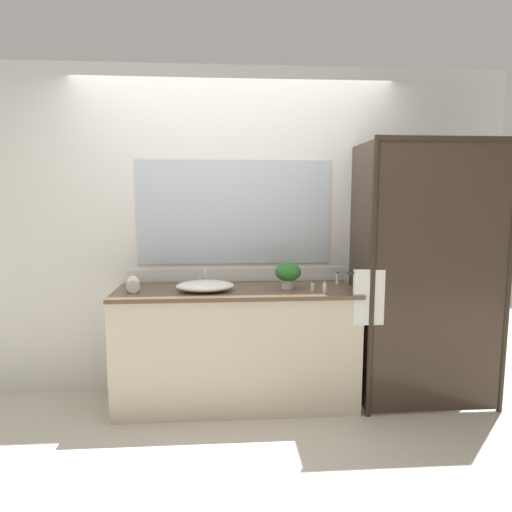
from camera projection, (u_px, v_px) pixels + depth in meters
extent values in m
plane|color=beige|center=(237.00, 403.00, 3.49)|extent=(8.00, 8.00, 0.00)
cube|color=silver|center=(235.00, 232.00, 3.66)|extent=(4.40, 0.05, 2.60)
cube|color=silver|center=(235.00, 275.00, 3.67)|extent=(1.80, 0.01, 0.11)
cube|color=silver|center=(235.00, 212.00, 3.61)|extent=(1.55, 0.01, 0.83)
cube|color=beige|center=(236.00, 349.00, 3.44)|extent=(1.80, 0.56, 0.87)
cube|color=brown|center=(236.00, 291.00, 3.37)|extent=(1.80, 0.58, 0.03)
cylinder|color=#2D2319|center=(509.00, 279.00, 3.23)|extent=(0.04, 0.04, 2.00)
cylinder|color=#2D2319|center=(372.00, 281.00, 3.16)|extent=(0.04, 0.04, 2.00)
cube|color=#2D2319|center=(449.00, 139.00, 3.06)|extent=(1.00, 0.04, 0.04)
cube|color=#382B21|center=(441.00, 280.00, 3.19)|extent=(0.96, 0.01, 1.96)
cube|color=#382B21|center=(360.00, 274.00, 3.44)|extent=(0.01, 0.57, 1.96)
cylinder|color=#2D2319|center=(369.00, 273.00, 3.16)|extent=(0.32, 0.02, 0.02)
cube|color=white|center=(369.00, 297.00, 3.18)|extent=(0.22, 0.04, 0.40)
ellipsoid|color=white|center=(205.00, 286.00, 3.31)|extent=(0.43, 0.31, 0.07)
cube|color=silver|center=(206.00, 284.00, 3.51)|extent=(0.17, 0.04, 0.02)
cylinder|color=silver|center=(206.00, 276.00, 3.50)|extent=(0.02, 0.02, 0.11)
cylinder|color=silver|center=(206.00, 270.00, 3.43)|extent=(0.02, 0.13, 0.02)
cylinder|color=silver|center=(198.00, 281.00, 3.50)|extent=(0.02, 0.02, 0.04)
cylinder|color=silver|center=(214.00, 281.00, 3.51)|extent=(0.02, 0.02, 0.04)
cylinder|color=beige|center=(288.00, 284.00, 3.39)|extent=(0.10, 0.10, 0.07)
ellipsoid|color=#296C2B|center=(288.00, 272.00, 3.38)|extent=(0.19, 0.19, 0.14)
cylinder|color=silver|center=(325.00, 288.00, 3.24)|extent=(0.03, 0.03, 0.07)
cylinder|color=#9E895B|center=(325.00, 282.00, 3.23)|extent=(0.02, 0.02, 0.01)
cylinder|color=silver|center=(313.00, 287.00, 3.30)|extent=(0.03, 0.03, 0.06)
cylinder|color=#2D6638|center=(313.00, 281.00, 3.30)|extent=(0.02, 0.02, 0.01)
cylinder|color=silver|center=(338.00, 279.00, 3.56)|extent=(0.03, 0.03, 0.09)
cylinder|color=#2D6638|center=(338.00, 273.00, 3.55)|extent=(0.02, 0.02, 0.01)
cylinder|color=white|center=(133.00, 284.00, 3.31)|extent=(0.14, 0.22, 0.09)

